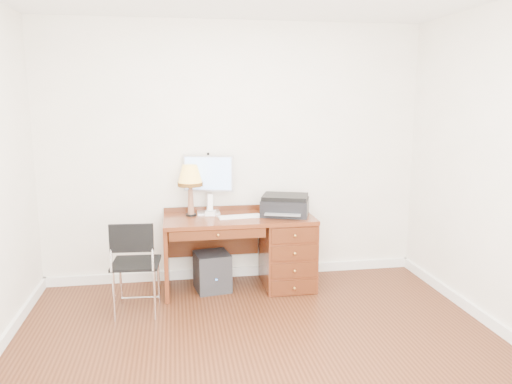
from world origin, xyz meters
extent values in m
plane|color=#391A0D|center=(0.00, 0.00, 0.00)|extent=(4.00, 4.00, 0.00)
plane|color=white|center=(0.00, 1.75, 1.35)|extent=(4.00, 0.00, 4.00)
cube|color=white|center=(0.00, 1.74, 0.05)|extent=(4.00, 0.03, 0.10)
cube|color=white|center=(1.99, 0.00, 0.05)|extent=(0.03, 3.50, 0.10)
cube|color=#632A14|center=(0.00, 1.40, 0.73)|extent=(1.50, 0.65, 0.04)
cube|color=#632A14|center=(0.50, 1.40, 0.35)|extent=(0.50, 0.61, 0.71)
cube|color=#632A14|center=(-0.73, 1.40, 0.35)|extent=(0.04, 0.61, 0.71)
cube|color=#4E210F|center=(-0.24, 1.69, 0.46)|extent=(0.96, 0.03, 0.39)
cube|color=#4E210F|center=(-0.24, 1.09, 0.66)|extent=(0.91, 0.03, 0.09)
sphere|color=#BF8C3F|center=(0.50, 1.06, 0.35)|extent=(0.03, 0.03, 0.03)
cube|color=silver|center=(-0.29, 1.61, 0.76)|extent=(0.27, 0.23, 0.02)
cube|color=silver|center=(-0.29, 1.66, 0.86)|extent=(0.06, 0.05, 0.19)
cube|color=silver|center=(-0.29, 1.64, 1.16)|extent=(0.51, 0.19, 0.38)
cube|color=#4C8CF2|center=(-0.29, 1.61, 1.16)|extent=(0.46, 0.14, 0.34)
cube|color=white|center=(0.00, 1.37, 0.76)|extent=(0.44, 0.17, 0.02)
cylinder|color=black|center=(0.45, 1.36, 0.75)|extent=(0.23, 0.23, 0.01)
ellipsoid|color=white|center=(0.45, 1.36, 0.78)|extent=(0.10, 0.06, 0.04)
cube|color=black|center=(0.48, 1.41, 0.83)|extent=(0.56, 0.49, 0.17)
cube|color=black|center=(0.48, 1.41, 0.94)|extent=(0.53, 0.47, 0.04)
cylinder|color=black|center=(-0.47, 1.52, 0.76)|extent=(0.11, 0.11, 0.02)
cone|color=brown|center=(-0.47, 1.52, 0.92)|extent=(0.07, 0.07, 0.31)
cone|color=#EFBC4B|center=(-0.47, 1.52, 1.17)|extent=(0.25, 0.25, 0.19)
cylinder|color=#593814|center=(-0.47, 1.52, 1.08)|extent=(0.25, 0.25, 0.04)
cube|color=white|center=(-0.28, 1.52, 0.77)|extent=(0.12, 0.12, 0.04)
cube|color=white|center=(-0.28, 1.52, 0.88)|extent=(0.06, 0.08, 0.17)
cylinder|color=black|center=(0.32, 1.60, 0.80)|extent=(0.08, 0.08, 0.10)
cube|color=black|center=(-0.99, 0.96, 0.46)|extent=(0.44, 0.44, 0.03)
cube|color=black|center=(-0.99, 0.76, 0.75)|extent=(0.37, 0.05, 0.25)
cylinder|color=silver|center=(-1.17, 1.13, 0.23)|extent=(0.02, 0.02, 0.46)
cylinder|color=silver|center=(-0.82, 1.13, 0.23)|extent=(0.02, 0.02, 0.46)
cylinder|color=silver|center=(-1.17, 0.78, 0.23)|extent=(0.02, 0.02, 0.46)
cylinder|color=silver|center=(-0.82, 0.78, 0.23)|extent=(0.02, 0.02, 0.46)
cylinder|color=silver|center=(-1.17, 0.76, 0.67)|extent=(0.02, 0.02, 0.41)
cylinder|color=silver|center=(-0.82, 0.76, 0.67)|extent=(0.02, 0.02, 0.41)
cube|color=black|center=(-0.28, 1.38, 0.19)|extent=(0.38, 0.38, 0.39)
camera|label=1|loc=(-0.62, -3.44, 1.92)|focal=35.00mm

